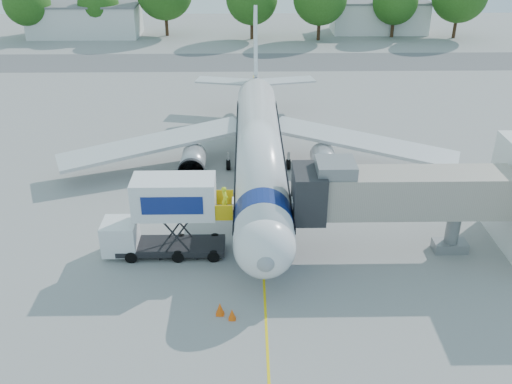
{
  "coord_description": "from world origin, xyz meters",
  "views": [
    {
      "loc": [
        -0.99,
        -38.81,
        21.08
      ],
      "look_at": [
        -0.39,
        -4.45,
        3.2
      ],
      "focal_mm": 40.0,
      "sensor_mm": 36.0,
      "label": 1
    }
  ],
  "objects_px": {
    "jet_bridge": "(389,194)",
    "ground_tug": "(229,356)",
    "catering_hiloader": "(165,217)",
    "aircraft": "(259,146)"
  },
  "relations": [
    {
      "from": "jet_bridge",
      "to": "ground_tug",
      "type": "height_order",
      "value": "jet_bridge"
    },
    {
      "from": "jet_bridge",
      "to": "ground_tug",
      "type": "bearing_deg",
      "value": -133.54
    },
    {
      "from": "aircraft",
      "to": "catering_hiloader",
      "type": "distance_m",
      "value": 12.77
    },
    {
      "from": "jet_bridge",
      "to": "catering_hiloader",
      "type": "height_order",
      "value": "jet_bridge"
    },
    {
      "from": "catering_hiloader",
      "to": "ground_tug",
      "type": "height_order",
      "value": "catering_hiloader"
    },
    {
      "from": "aircraft",
      "to": "ground_tug",
      "type": "xyz_separation_m",
      "value": [
        -1.96,
        -21.6,
        -2.17
      ]
    },
    {
      "from": "jet_bridge",
      "to": "aircraft",
      "type": "bearing_deg",
      "value": 125.7
    },
    {
      "from": "catering_hiloader",
      "to": "aircraft",
      "type": "bearing_deg",
      "value": 60.61
    },
    {
      "from": "jet_bridge",
      "to": "ground_tug",
      "type": "xyz_separation_m",
      "value": [
        -9.95,
        -10.48,
        -3.57
      ]
    },
    {
      "from": "aircraft",
      "to": "jet_bridge",
      "type": "relative_size",
      "value": 2.71
    }
  ]
}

